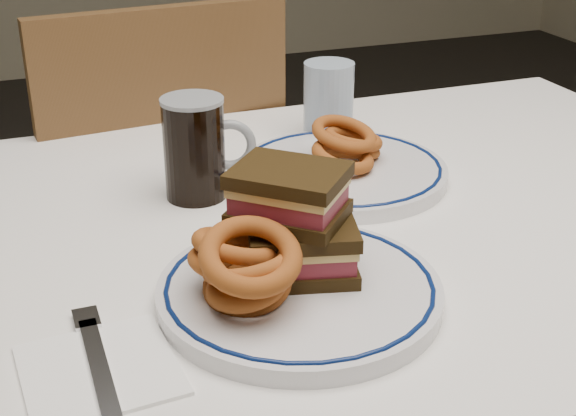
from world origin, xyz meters
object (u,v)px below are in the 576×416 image
object	(u,v)px
chair_far	(155,218)
main_plate	(299,291)
reuben_sandwich	(295,222)
far_plate	(342,171)
beer_mug	(196,147)

from	to	relation	value
chair_far	main_plate	xyz separation A→B (m)	(0.02, -0.73, 0.25)
reuben_sandwich	far_plate	size ratio (longest dim) A/B	0.49
reuben_sandwich	beer_mug	bearing A→B (deg)	98.12
chair_far	reuben_sandwich	world-z (taller)	chair_far
main_plate	beer_mug	xyz separation A→B (m)	(-0.03, 0.29, 0.06)
chair_far	beer_mug	distance (m)	0.54
chair_far	main_plate	size ratio (longest dim) A/B	3.17
chair_far	beer_mug	bearing A→B (deg)	-92.04
chair_far	reuben_sandwich	xyz separation A→B (m)	(0.02, -0.71, 0.32)
far_plate	beer_mug	bearing A→B (deg)	176.46
beer_mug	far_plate	xyz separation A→B (m)	(0.20, -0.01, -0.06)
far_plate	reuben_sandwich	bearing A→B (deg)	-123.31
main_plate	reuben_sandwich	distance (m)	0.07
chair_far	beer_mug	world-z (taller)	chair_far
reuben_sandwich	main_plate	bearing A→B (deg)	-102.31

